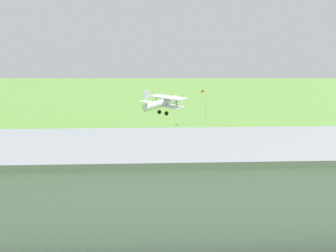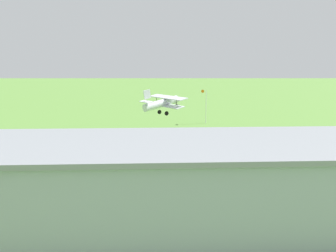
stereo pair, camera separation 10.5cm
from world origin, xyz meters
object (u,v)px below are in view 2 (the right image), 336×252
at_px(hangar, 189,183).
at_px(biplane, 163,103).
at_px(person_watching_takeoff, 335,163).
at_px(person_walking_on_apron, 293,156).
at_px(windsock, 203,94).

xyz_separation_m(hangar, biplane, (2.36, -29.91, 2.72)).
bearing_deg(hangar, person_watching_takeoff, -139.67).
xyz_separation_m(person_walking_on_apron, person_watching_takeoff, (-3.88, 2.63, -0.10)).
xyz_separation_m(person_watching_takeoff, windsock, (12.05, -32.54, 5.05)).
distance_m(person_walking_on_apron, windsock, 31.40).
bearing_deg(hangar, biplane, -85.49).
xyz_separation_m(biplane, person_walking_on_apron, (-15.85, 12.53, -5.05)).
distance_m(hangar, person_watching_takeoff, 22.92).
xyz_separation_m(biplane, windsock, (-7.69, -17.38, -0.10)).
xyz_separation_m(hangar, person_walking_on_apron, (-13.49, -17.38, -2.34)).
bearing_deg(person_walking_on_apron, person_watching_takeoff, 145.89).
relative_size(biplane, person_walking_on_apron, 4.39).
bearing_deg(biplane, person_walking_on_apron, 141.67).
bearing_deg(person_walking_on_apron, biplane, -38.33).
bearing_deg(biplane, hangar, 94.51).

